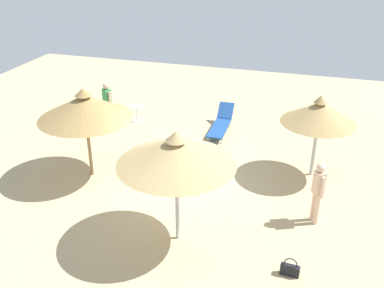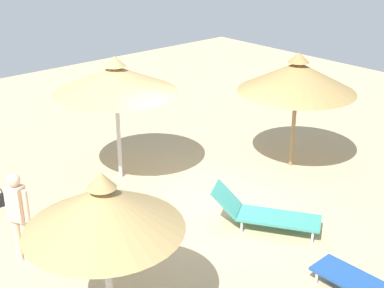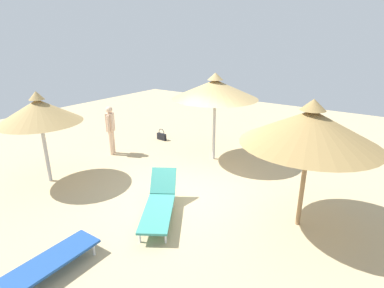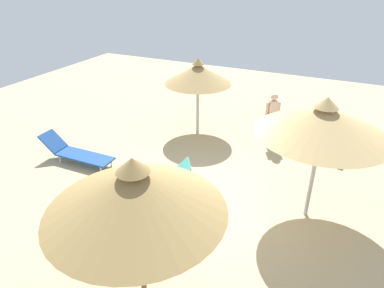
{
  "view_description": "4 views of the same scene",
  "coord_description": "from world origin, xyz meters",
  "px_view_note": "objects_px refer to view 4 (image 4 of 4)",
  "views": [
    {
      "loc": [
        -10.34,
        -3.5,
        6.71
      ],
      "look_at": [
        -0.16,
        -0.49,
        1.49
      ],
      "focal_mm": 41.23,
      "sensor_mm": 36.0,
      "label": 1
    },
    {
      "loc": [
        7.07,
        -6.81,
        5.47
      ],
      "look_at": [
        -0.51,
        -0.13,
        1.2
      ],
      "focal_mm": 50.01,
      "sensor_mm": 36.0,
      "label": 2
    },
    {
      "loc": [
        5.8,
        4.01,
        3.82
      ],
      "look_at": [
        -0.09,
        -0.11,
        1.28
      ],
      "focal_mm": 28.27,
      "sensor_mm": 36.0,
      "label": 3
    },
    {
      "loc": [
        -2.51,
        5.89,
        5.02
      ],
      "look_at": [
        0.58,
        -0.69,
        1.2
      ],
      "focal_mm": 31.65,
      "sensor_mm": 36.0,
      "label": 4
    }
  ],
  "objects_px": {
    "lounge_chair_front": "(76,152)",
    "lounge_chair_near_right": "(151,180)",
    "person_standing_center": "(272,116)",
    "handbag": "(340,159)",
    "parasol_umbrella_near_left": "(324,121)",
    "parasol_umbrella_far_left": "(135,191)",
    "parasol_umbrella_back": "(198,74)"
  },
  "relations": [
    {
      "from": "person_standing_center",
      "to": "handbag",
      "type": "xyz_separation_m",
      "value": [
        -2.13,
        0.41,
        -0.8
      ]
    },
    {
      "from": "lounge_chair_front",
      "to": "person_standing_center",
      "type": "xyz_separation_m",
      "value": [
        -4.76,
        -3.52,
        0.64
      ]
    },
    {
      "from": "person_standing_center",
      "to": "parasol_umbrella_near_left",
      "type": "bearing_deg",
      "value": 117.3
    },
    {
      "from": "lounge_chair_near_right",
      "to": "parasol_umbrella_back",
      "type": "bearing_deg",
      "value": -83.66
    },
    {
      "from": "parasol_umbrella_back",
      "to": "handbag",
      "type": "height_order",
      "value": "parasol_umbrella_back"
    },
    {
      "from": "lounge_chair_near_right",
      "to": "handbag",
      "type": "height_order",
      "value": "lounge_chair_near_right"
    },
    {
      "from": "parasol_umbrella_back",
      "to": "person_standing_center",
      "type": "height_order",
      "value": "parasol_umbrella_back"
    },
    {
      "from": "parasol_umbrella_near_left",
      "to": "lounge_chair_near_right",
      "type": "xyz_separation_m",
      "value": [
        3.63,
        0.77,
        -1.97
      ]
    },
    {
      "from": "lounge_chair_front",
      "to": "lounge_chair_near_right",
      "type": "bearing_deg",
      "value": 172.5
    },
    {
      "from": "parasol_umbrella_near_left",
      "to": "lounge_chair_front",
      "type": "distance_m",
      "value": 6.68
    },
    {
      "from": "parasol_umbrella_back",
      "to": "person_standing_center",
      "type": "bearing_deg",
      "value": -175.64
    },
    {
      "from": "parasol_umbrella_near_left",
      "to": "handbag",
      "type": "relative_size",
      "value": 6.24
    },
    {
      "from": "parasol_umbrella_back",
      "to": "person_standing_center",
      "type": "distance_m",
      "value": 2.66
    },
    {
      "from": "parasol_umbrella_far_left",
      "to": "handbag",
      "type": "height_order",
      "value": "parasol_umbrella_far_left"
    },
    {
      "from": "parasol_umbrella_far_left",
      "to": "person_standing_center",
      "type": "bearing_deg",
      "value": -94.86
    },
    {
      "from": "person_standing_center",
      "to": "parasol_umbrella_back",
      "type": "bearing_deg",
      "value": 4.36
    },
    {
      "from": "parasol_umbrella_far_left",
      "to": "lounge_chair_near_right",
      "type": "xyz_separation_m",
      "value": [
        1.47,
        -2.66,
        -1.85
      ]
    },
    {
      "from": "parasol_umbrella_far_left",
      "to": "person_standing_center",
      "type": "relative_size",
      "value": 1.64
    },
    {
      "from": "lounge_chair_near_right",
      "to": "person_standing_center",
      "type": "height_order",
      "value": "person_standing_center"
    },
    {
      "from": "parasol_umbrella_near_left",
      "to": "handbag",
      "type": "height_order",
      "value": "parasol_umbrella_near_left"
    },
    {
      "from": "parasol_umbrella_far_left",
      "to": "handbag",
      "type": "distance_m",
      "value": 6.99
    },
    {
      "from": "parasol_umbrella_near_left",
      "to": "parasol_umbrella_far_left",
      "type": "bearing_deg",
      "value": 57.82
    },
    {
      "from": "lounge_chair_front",
      "to": "parasol_umbrella_far_left",
      "type": "bearing_deg",
      "value": 144.32
    },
    {
      "from": "parasol_umbrella_near_left",
      "to": "person_standing_center",
      "type": "height_order",
      "value": "parasol_umbrella_near_left"
    },
    {
      "from": "parasol_umbrella_near_left",
      "to": "parasol_umbrella_far_left",
      "type": "distance_m",
      "value": 4.06
    },
    {
      "from": "parasol_umbrella_near_left",
      "to": "lounge_chair_near_right",
      "type": "distance_m",
      "value": 4.2
    },
    {
      "from": "parasol_umbrella_back",
      "to": "handbag",
      "type": "relative_size",
      "value": 5.61
    },
    {
      "from": "lounge_chair_near_right",
      "to": "handbag",
      "type": "distance_m",
      "value": 5.41
    },
    {
      "from": "parasol_umbrella_near_left",
      "to": "parasol_umbrella_back",
      "type": "height_order",
      "value": "parasol_umbrella_near_left"
    },
    {
      "from": "parasol_umbrella_near_left",
      "to": "parasol_umbrella_back",
      "type": "xyz_separation_m",
      "value": [
        4.04,
        -2.92,
        -0.31
      ]
    },
    {
      "from": "parasol_umbrella_far_left",
      "to": "lounge_chair_front",
      "type": "height_order",
      "value": "parasol_umbrella_far_left"
    },
    {
      "from": "lounge_chair_near_right",
      "to": "lounge_chair_front",
      "type": "bearing_deg",
      "value": -7.5
    }
  ]
}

